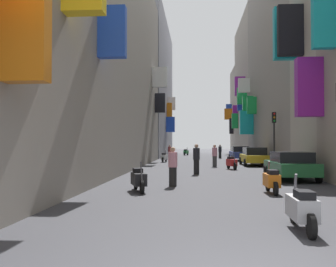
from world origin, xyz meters
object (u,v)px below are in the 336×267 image
Objects in this scene: scooter_red at (232,162)px; parked_car_yellow at (254,156)px; scooter_orange at (272,180)px; pedestrian_mid_street at (196,159)px; parked_car_blue at (240,153)px; pedestrian_near_right at (170,152)px; pedestrian_far_away at (215,156)px; scooter_white at (164,157)px; scooter_silver at (302,208)px; parked_car_green at (291,165)px; pedestrian_crossing at (173,167)px; scooter_black at (139,179)px; pedestrian_near_left at (220,152)px; scooter_green at (186,152)px; traffic_light_far_corner at (274,130)px.

parked_car_yellow is at bearing 63.10° from scooter_red.
scooter_red is at bearing 91.41° from scooter_orange.
scooter_red is 1.05× the size of pedestrian_mid_street.
pedestrian_near_right reaches higher than parked_car_blue.
pedestrian_far_away is (4.27, -12.62, 0.05)m from pedestrian_near_right.
scooter_red is 10.37m from scooter_white.
scooter_silver is 33.07m from pedestrian_near_right.
scooter_red is (-2.19, 6.96, -0.27)m from parked_car_green.
pedestrian_crossing is at bearing -108.60° from scooter_red.
scooter_black is at bearing -111.15° from scooter_red.
parked_car_yellow is 4.82m from scooter_red.
parked_car_yellow is 2.82× the size of pedestrian_near_right.
scooter_red and scooter_silver have the same top height.
scooter_black is 1.16× the size of pedestrian_near_left.
parked_car_blue reaches higher than parked_car_green.
scooter_green is at bearing 94.55° from scooter_silver.
scooter_red is 17.55m from pedestrian_near_left.
scooter_black is 14.69m from pedestrian_far_away.
scooter_silver is 35.08m from pedestrian_near_left.
parked_car_yellow is 2.42× the size of scooter_red.
parked_car_yellow is 1.01× the size of parked_car_blue.
pedestrian_near_right is (0.06, 6.24, 0.31)m from scooter_white.
parked_car_blue is 5.55m from pedestrian_near_left.
pedestrian_near_right is 16.34m from traffic_light_far_corner.
pedestrian_far_away reaches higher than parked_car_blue.
traffic_light_far_corner is (6.91, -26.07, 2.26)m from scooter_green.
scooter_white is 1.19× the size of pedestrian_crossing.
scooter_white is (-5.34, 8.89, 0.00)m from scooter_red.
scooter_white is 1.25× the size of pedestrian_near_right.
parked_car_yellow is 2.54× the size of pedestrian_mid_street.
traffic_light_far_corner is (5.49, 5.41, 1.85)m from pedestrian_mid_street.
pedestrian_crossing is at bearing -119.89° from traffic_light_far_corner.
pedestrian_near_left is 1.01× the size of pedestrian_near_right.
scooter_white is 7.71m from pedestrian_far_away.
parked_car_yellow is at bearing -82.21° from pedestrian_near_left.
scooter_black is 4.83m from scooter_orange.
pedestrian_mid_street reaches higher than pedestrian_near_right.
parked_car_blue is 10.15m from pedestrian_far_away.
scooter_white is at bearing 115.39° from parked_car_green.
parked_car_yellow reaches higher than scooter_white.
scooter_silver and scooter_orange have the same top height.
pedestrian_crossing is at bearing -89.33° from scooter_green.
traffic_light_far_corner reaches higher than parked_car_yellow.
scooter_red and scooter_orange have the same top height.
scooter_green is at bearing 85.25° from scooter_white.
parked_car_blue is 2.30× the size of scooter_silver.
pedestrian_near_right reaches higher than scooter_orange.
pedestrian_mid_street reaches higher than parked_car_yellow.
pedestrian_near_right is (-1.47, -12.18, 0.31)m from scooter_green.
parked_car_green is at bearing -71.36° from pedestrian_far_away.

